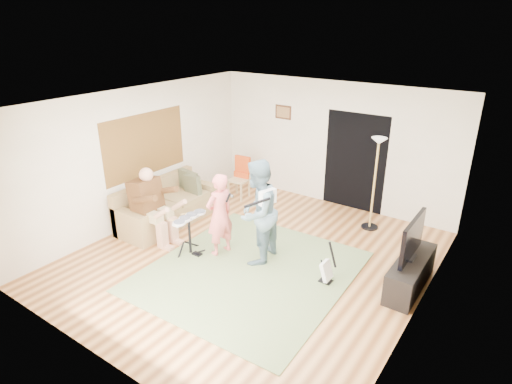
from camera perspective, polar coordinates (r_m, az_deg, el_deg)
floor at (r=7.56m, az=-0.47°, el=-8.75°), size 6.00×6.00×0.00m
walls at (r=6.96m, az=-0.51°, el=0.82°), size 5.50×6.00×2.70m
ceiling at (r=6.58m, az=-0.55°, el=11.82°), size 6.00×6.00×0.00m
window_blinds at (r=8.81m, az=-14.55°, el=6.13°), size 0.00×2.05×2.05m
doorway at (r=9.31m, az=13.04°, el=3.91°), size 2.10×0.00×2.10m
picture_frame at (r=9.87m, az=3.65°, el=10.57°), size 0.42×0.03×0.32m
area_rug at (r=7.18m, az=-0.82°, el=-10.49°), size 3.17×3.44×0.02m
sofa at (r=8.89m, az=-12.06°, el=-2.19°), size 0.87×2.12×0.86m
drummer at (r=8.10m, az=-13.40°, el=-2.77°), size 0.92×0.51×1.41m
drum_kit at (r=7.63m, az=-8.83°, el=-5.91°), size 0.41×0.73×0.75m
singer at (r=7.38m, az=-4.88°, el=-3.05°), size 0.47×0.61×1.49m
microphone at (r=7.12m, az=-3.73°, el=-0.77°), size 0.06×0.06×0.24m
guitarist at (r=7.08m, az=0.18°, el=-2.74°), size 0.77×0.95×1.81m
guitar_held at (r=6.84m, az=1.56°, el=-0.67°), size 0.27×0.61×0.26m
guitar_spare at (r=6.90m, az=9.42°, el=-10.34°), size 0.26×0.24×0.73m
torchiere_lamp at (r=8.39m, az=15.72°, el=3.15°), size 0.33×0.33×1.84m
dining_chair at (r=9.88m, az=-2.18°, el=1.17°), size 0.43×0.45×0.95m
tv_cabinet at (r=7.09m, az=19.90°, el=-10.14°), size 0.40×1.40×0.50m
television at (r=6.81m, az=20.15°, el=-5.76°), size 0.06×1.00×0.63m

